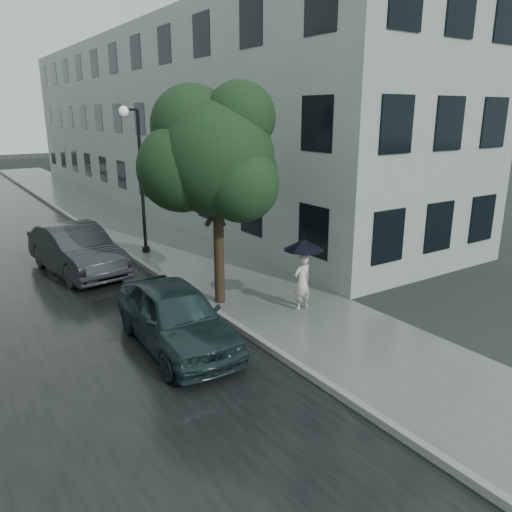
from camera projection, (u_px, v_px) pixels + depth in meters
ground at (333, 337)px, 11.28m from camera, size 120.00×120.00×0.00m
sidewalk at (144, 233)px, 21.01m from camera, size 3.50×60.00×0.01m
kerb_near at (101, 237)px, 20.01m from camera, size 0.15×60.00×0.15m
asphalt_road at (5, 252)px, 18.16m from camera, size 6.85×60.00×0.00m
building_near at (177, 120)px, 28.54m from camera, size 7.02×36.00×9.00m
pedestrian at (302, 282)px, 12.71m from camera, size 0.57×0.40×1.48m
umbrella at (304, 245)px, 12.40m from camera, size 1.04×1.04×0.99m
street_tree at (215, 157)px, 12.44m from camera, size 3.76×3.41×5.67m
lamp_post at (138, 172)px, 17.26m from camera, size 0.82×0.46×5.10m
car_near at (176, 316)px, 10.69m from camera, size 1.81×4.14×1.39m
car_far at (76, 250)px, 15.64m from camera, size 2.14×4.72×1.50m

